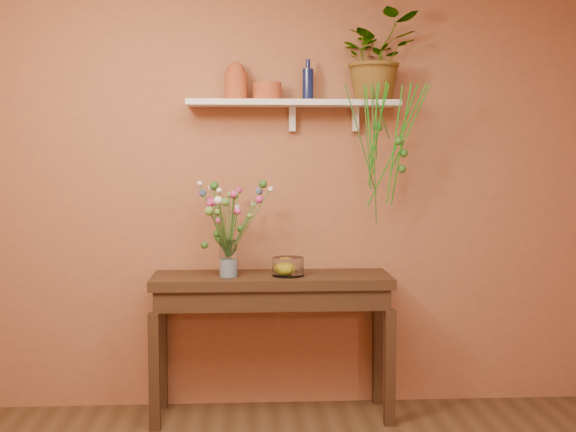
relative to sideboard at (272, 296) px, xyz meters
name	(u,v)px	position (x,y,z in m)	size (l,w,h in m)	color
room	(312,221)	(0.09, -1.75, 0.60)	(4.04, 4.04, 2.70)	#513520
sideboard	(272,296)	(0.00, 0.00, 0.00)	(1.44, 0.46, 0.88)	#3E2B1A
wall_shelf	(295,104)	(0.15, 0.13, 1.17)	(1.30, 0.24, 0.19)	white
terracotta_jug	(236,82)	(-0.21, 0.15, 1.30)	(0.18, 0.18, 0.23)	#BA4F1E
terracotta_pot	(267,92)	(-0.02, 0.13, 1.24)	(0.17, 0.17, 0.11)	#BA4F1E
blue_bottle	(308,84)	(0.23, 0.14, 1.29)	(0.09, 0.09, 0.25)	#0E163F
spider_plant	(376,57)	(0.65, 0.12, 1.46)	(0.48, 0.42, 0.53)	#2C621F
plant_fronds	(389,142)	(0.71, -0.03, 0.93)	(0.52, 0.36, 0.83)	#2C621F
glass_vase	(228,261)	(-0.26, -0.06, 0.22)	(0.11, 0.11, 0.23)	white
bouquet	(226,209)	(-0.27, -0.06, 0.54)	(0.45, 0.48, 0.46)	#386B28
glass_bowl	(288,267)	(0.10, -0.05, 0.18)	(0.19, 0.19, 0.11)	white
lemon	(286,268)	(0.08, -0.03, 0.17)	(0.08, 0.08, 0.08)	yellow
carton	(227,268)	(-0.27, -0.06, 0.18)	(0.06, 0.04, 0.11)	#336E81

